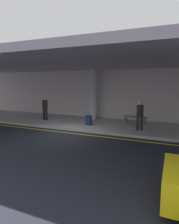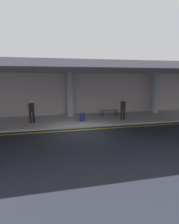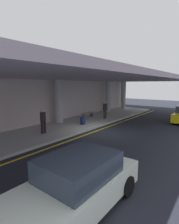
{
  "view_description": "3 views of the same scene",
  "coord_description": "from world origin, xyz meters",
  "views": [
    {
      "loc": [
        5.49,
        -8.89,
        2.81
      ],
      "look_at": [
        0.89,
        1.75,
        1.09
      ],
      "focal_mm": 31.16,
      "sensor_mm": 36.0,
      "label": 1
    },
    {
      "loc": [
        -1.96,
        -11.1,
        3.4
      ],
      "look_at": [
        1.02,
        1.69,
        0.96
      ],
      "focal_mm": 29.78,
      "sensor_mm": 36.0,
      "label": 2
    },
    {
      "loc": [
        -10.19,
        -6.73,
        3.4
      ],
      "look_at": [
        1.7,
        2.44,
        1.03
      ],
      "focal_mm": 28.1,
      "sensor_mm": 36.0,
      "label": 3
    }
  ],
  "objects": [
    {
      "name": "ground_plane",
      "position": [
        0.0,
        0.0,
        0.0
      ],
      "size": [
        60.0,
        60.0,
        0.0
      ],
      "primitive_type": "plane",
      "color": "#20222C"
    },
    {
      "name": "sidewalk",
      "position": [
        0.0,
        3.1,
        0.07
      ],
      "size": [
        26.0,
        4.2,
        0.15
      ],
      "primitive_type": "cube",
      "color": "#A3A6A5",
      "rests_on": "ground"
    },
    {
      "name": "lane_stripe_yellow",
      "position": [
        0.0,
        0.53,
        0.0
      ],
      "size": [
        26.0,
        0.14,
        0.01
      ],
      "primitive_type": "cube",
      "color": "yellow",
      "rests_on": "ground"
    },
    {
      "name": "support_column_left_mid",
      "position": [
        0.0,
        4.45,
        1.97
      ],
      "size": [
        0.67,
        0.67,
        3.65
      ],
      "primitive_type": "cylinder",
      "color": "#A3A4AD",
      "rests_on": "sidewalk"
    },
    {
      "name": "support_column_center",
      "position": [
        8.0,
        4.45,
        1.97
      ],
      "size": [
        0.67,
        0.67,
        3.65
      ],
      "primitive_type": "cylinder",
      "color": "#9FA8AC",
      "rests_on": "sidewalk"
    },
    {
      "name": "ceiling_overhang",
      "position": [
        0.0,
        2.6,
        3.95
      ],
      "size": [
        28.0,
        13.2,
        0.3
      ],
      "primitive_type": "cube",
      "color": "#9C8F9D",
      "rests_on": "support_column_far_left"
    },
    {
      "name": "terminal_back_wall",
      "position": [
        0.0,
        5.35,
        1.9
      ],
      "size": [
        26.0,
        0.3,
        3.8
      ],
      "primitive_type": "cube",
      "color": "#BCAFAD",
      "rests_on": "ground"
    },
    {
      "name": "traveler_with_luggage",
      "position": [
        3.81,
        2.19,
        1.11
      ],
      "size": [
        0.38,
        0.38,
        1.68
      ],
      "rotation": [
        0.0,
        0.0,
        2.26
      ],
      "color": "#2C2024",
      "rests_on": "sidewalk"
    },
    {
      "name": "person_waiting_for_ride",
      "position": [
        -3.05,
        2.68,
        1.11
      ],
      "size": [
        0.38,
        0.38,
        1.68
      ],
      "rotation": [
        0.0,
        0.0,
        0.24
      ],
      "color": "black",
      "rests_on": "sidewalk"
    },
    {
      "name": "suitcase_upright_primary",
      "position": [
        0.59,
        2.28,
        0.46
      ],
      "size": [
        0.36,
        0.22,
        0.9
      ],
      "rotation": [
        0.0,
        0.0,
        0.03
      ],
      "color": "#172150",
      "rests_on": "sidewalk"
    },
    {
      "name": "bench_metal",
      "position": [
        3.26,
        3.87,
        0.5
      ],
      "size": [
        1.6,
        0.5,
        0.48
      ],
      "color": "slate",
      "rests_on": "sidewalk"
    }
  ]
}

